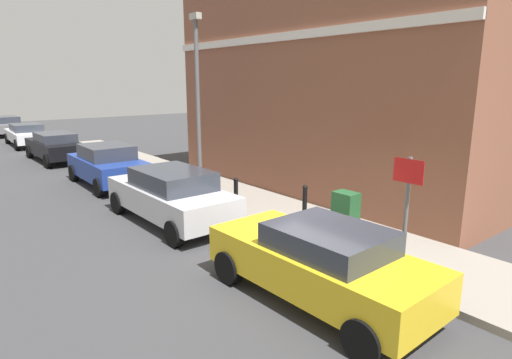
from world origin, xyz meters
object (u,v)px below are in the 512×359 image
car_yellow (320,261)px  street_sign (407,200)px  car_white (27,134)px  car_silver (171,195)px  car_black (55,146)px  bollard_far_kerb (236,194)px  bollard_near_cabinet (305,203)px  utility_cabinet (345,218)px  car_grey (5,125)px  lamppost (198,96)px  car_blue (108,164)px

car_yellow → street_sign: 2.00m
street_sign → car_white: bearing=93.8°
car_yellow → car_silver: car_silver is taller
car_black → car_white: car_black is taller
street_sign → bollard_far_kerb: bearing=91.4°
car_silver → bollard_near_cabinet: 3.61m
utility_cabinet → car_yellow: bearing=-149.2°
car_grey → lamppost: 22.81m
bollard_far_kerb → lamppost: bearing=76.9°
street_sign → car_yellow: bearing=163.2°
car_grey → bollard_far_kerb: car_grey is taller
car_yellow → car_silver: size_ratio=0.94×
car_silver → car_grey: size_ratio=1.00×
utility_cabinet → bollard_far_kerb: size_ratio=1.11×
car_blue → utility_cabinet: size_ratio=3.54×
bollard_near_cabinet → utility_cabinet: bearing=-94.0°
car_grey → bollard_near_cabinet: car_grey is taller
utility_cabinet → street_sign: street_sign is taller
car_blue → street_sign: bearing=-171.8°
car_grey → street_sign: bearing=-178.3°
car_blue → car_grey: (-0.27, 19.42, -0.07)m
car_black → bollard_near_cabinet: car_black is taller
car_grey → utility_cabinet: (2.39, -28.81, -0.03)m
bollard_near_cabinet → bollard_far_kerb: 2.00m
car_black → lamppost: size_ratio=0.78×
car_grey → utility_cabinet: 28.91m
car_yellow → car_grey: bearing=-1.4°
car_white → street_sign: bearing=-174.8°
car_yellow → bollard_near_cabinet: 3.74m
lamppost → car_yellow: bearing=-106.6°
car_black → bollard_far_kerb: bearing=-173.9°
car_blue → bollard_far_kerb: size_ratio=3.92×
bollard_near_cabinet → car_grey: bearing=95.2°
car_yellow → car_white: bearing=-1.7°
car_silver → car_grey: (-0.07, 24.72, -0.07)m
car_silver → lamppost: size_ratio=0.78×
car_silver → car_white: 18.14m
car_white → car_grey: size_ratio=1.01×
bollard_near_cabinet → lamppost: (-0.17, 4.85, 2.60)m
car_black → street_sign: (1.66, -17.75, 0.93)m
car_yellow → car_white: size_ratio=0.93×
car_blue → car_silver: bearing=178.7°
car_blue → bollard_near_cabinet: size_ratio=3.92×
car_yellow → bollard_far_kerb: car_yellow is taller
bollard_near_cabinet → bollard_far_kerb: bearing=116.0°
car_yellow → lamppost: 8.40m
car_white → lamppost: lamppost is taller
lamppost → car_silver: bearing=-135.9°
car_grey → car_blue: bearing=179.3°
car_grey → bollard_far_kerb: 25.64m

